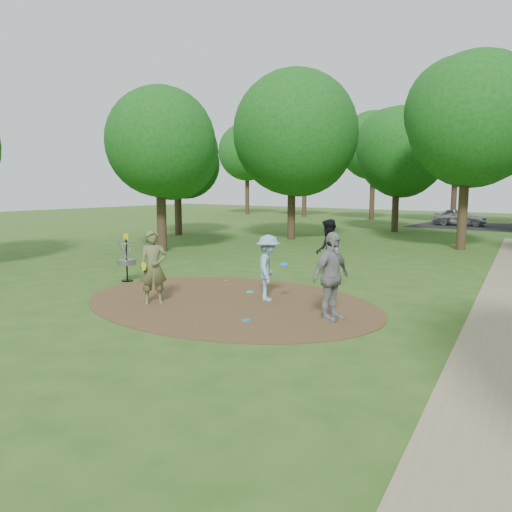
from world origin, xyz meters
The scene contains 12 objects.
ground centered at (0.00, 0.00, 0.00)m, with size 100.00×100.00×0.00m, color #2D5119.
dirt_clearing centered at (0.00, 0.00, 0.01)m, with size 8.40×8.40×0.02m, color #47301C.
player_observer_with_disc centered at (-1.46, -1.29, 0.96)m, with size 0.80×0.84×1.93m.
player_throwing_with_disc centered at (0.70, 0.80, 0.89)m, with size 1.25×1.32×1.77m.
player_walking_with_disc centered at (0.68, 4.15, 1.00)m, with size 1.15×1.22×2.00m.
player_waiting_with_disc centered at (2.98, 0.04, 1.02)m, with size 0.68×1.26×2.03m.
disc_ground_cyan centered at (-0.27, 1.27, 0.03)m, with size 0.22×0.22×0.02m, color #18C6B2.
disc_ground_blue centered at (1.51, -1.22, 0.03)m, with size 0.22×0.22×0.02m, color #0B7BC2.
disc_ground_red centered at (-1.92, 2.17, 0.03)m, with size 0.22×0.22×0.02m, color #C64813.
car_left centered at (-1.89, 29.82, 0.65)m, with size 1.54×3.84×1.31m, color #999BA0.
disc_golf_basket centered at (-4.50, 0.30, 0.87)m, with size 0.63×0.63×1.54m.
tree_ring centered at (1.40, 10.00, 5.24)m, with size 37.41×45.15×9.09m.
Camera 1 is at (8.24, -9.91, 3.08)m, focal length 35.00 mm.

